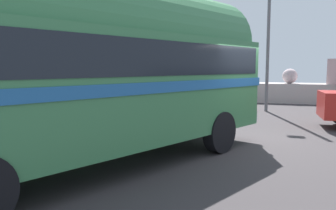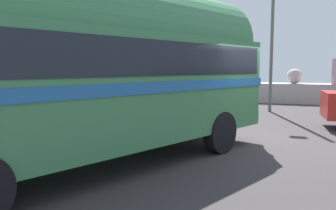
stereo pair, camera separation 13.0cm
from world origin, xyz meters
TOP-DOWN VIEW (x-y plane):
  - ground at (0.00, 0.00)m, footprint 32.00×26.00m
  - breakwater at (-0.12, 11.80)m, footprint 31.36×2.72m
  - vintage_coach at (-2.10, -2.90)m, footprint 5.60×8.83m
  - lamp_post at (0.49, 7.30)m, footprint 1.11×0.45m

SIDE VIEW (x-z plane):
  - ground at x=0.00m, z-range 0.00..0.02m
  - breakwater at x=-0.12m, z-range -0.49..2.00m
  - vintage_coach at x=-2.10m, z-range 0.20..3.90m
  - lamp_post at x=0.49m, z-range 0.42..7.82m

